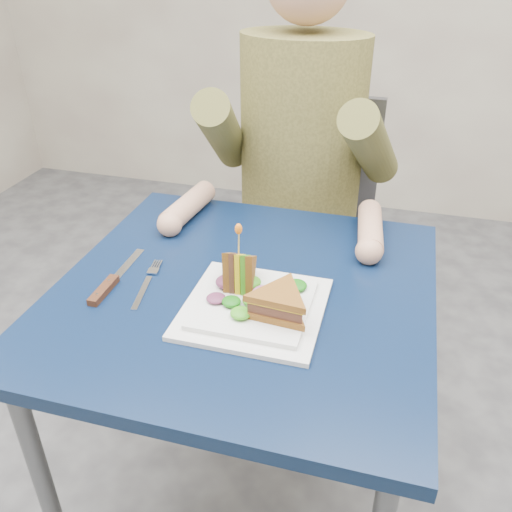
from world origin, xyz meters
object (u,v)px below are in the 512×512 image
(table, at_px, (244,319))
(knife, at_px, (108,285))
(diner, at_px, (301,120))
(fork, at_px, (146,285))
(chair, at_px, (303,225))
(sandwich_flat, at_px, (280,303))
(plate, at_px, (254,307))
(sandwich_upright, at_px, (239,271))

(table, xyz_separation_m, knife, (-0.26, -0.07, 0.09))
(diner, height_order, fork, diner)
(chair, distance_m, knife, 0.80)
(table, xyz_separation_m, sandwich_flat, (0.10, -0.09, 0.12))
(fork, bearing_deg, chair, 74.70)
(knife, bearing_deg, plate, 0.90)
(sandwich_upright, bearing_deg, table, 87.72)
(plate, distance_m, sandwich_upright, 0.08)
(plate, xyz_separation_m, fork, (-0.23, 0.02, -0.01))
(table, bearing_deg, knife, -164.31)
(table, xyz_separation_m, fork, (-0.19, -0.05, 0.08))
(chair, xyz_separation_m, sandwich_upright, (-0.00, -0.68, 0.24))
(plate, relative_size, sandwich_flat, 1.80)
(fork, bearing_deg, diner, 71.97)
(chair, height_order, diner, diner)
(fork, bearing_deg, sandwich_flat, -9.06)
(table, relative_size, knife, 3.39)
(table, height_order, sandwich_flat, sandwich_flat)
(diner, distance_m, fork, 0.65)
(plate, xyz_separation_m, knife, (-0.30, -0.00, -0.00))
(diner, bearing_deg, plate, -86.15)
(table, xyz_separation_m, sandwich_upright, (-0.00, -0.02, 0.13))
(table, relative_size, plate, 2.88)
(diner, xyz_separation_m, sandwich_upright, (-0.00, -0.57, -0.13))
(table, height_order, diner, diner)
(table, relative_size, chair, 0.81)
(chair, relative_size, plate, 3.58)
(diner, xyz_separation_m, sandwich_flat, (0.10, -0.64, -0.14))
(plate, bearing_deg, fork, 174.86)
(fork, xyz_separation_m, knife, (-0.07, -0.03, 0.00))
(plate, relative_size, fork, 1.45)
(diner, distance_m, knife, 0.69)
(chair, bearing_deg, table, -90.00)
(chair, height_order, knife, chair)
(diner, height_order, sandwich_upright, diner)
(chair, height_order, fork, chair)
(chair, xyz_separation_m, fork, (-0.19, -0.70, 0.19))
(sandwich_upright, height_order, fork, sandwich_upright)
(diner, bearing_deg, sandwich_flat, -81.41)
(table, height_order, chair, chair)
(table, distance_m, knife, 0.29)
(sandwich_upright, distance_m, fork, 0.20)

